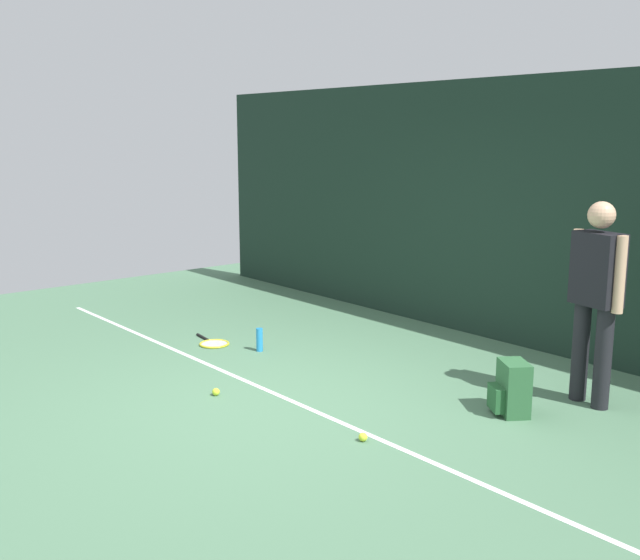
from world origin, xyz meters
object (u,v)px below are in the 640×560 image
(tennis_ball_near_player, at_px, (216,392))
(water_bottle, at_px, (259,340))
(tennis_player, at_px, (596,291))
(tennis_ball_by_fence, at_px, (363,437))
(backpack, at_px, (512,389))
(tennis_racket, at_px, (213,343))

(tennis_ball_near_player, bearing_deg, water_bottle, 128.42)
(tennis_player, xyz_separation_m, water_bottle, (-3.04, -1.21, -0.84))
(tennis_ball_near_player, xyz_separation_m, tennis_ball_by_fence, (1.54, 0.30, 0.00))
(tennis_ball_near_player, relative_size, tennis_ball_by_fence, 1.00)
(tennis_ball_by_fence, xyz_separation_m, water_bottle, (-2.39, 0.78, 0.09))
(water_bottle, bearing_deg, backpack, 10.46)
(tennis_player, relative_size, tennis_ball_by_fence, 25.76)
(tennis_racket, bearing_deg, tennis_ball_near_player, -23.73)
(tennis_ball_near_player, bearing_deg, tennis_racket, 148.69)
(tennis_player, bearing_deg, backpack, 80.89)
(tennis_player, bearing_deg, tennis_ball_near_player, 58.71)
(tennis_racket, bearing_deg, backpack, 20.31)
(backpack, relative_size, water_bottle, 1.80)
(tennis_racket, bearing_deg, tennis_ball_by_fence, -2.96)
(tennis_ball_near_player, relative_size, water_bottle, 0.27)
(tennis_player, bearing_deg, water_bottle, 34.12)
(water_bottle, bearing_deg, tennis_racket, -156.21)
(tennis_racket, height_order, tennis_ball_near_player, tennis_ball_near_player)
(tennis_player, bearing_deg, tennis_racket, 34.43)
(backpack, distance_m, tennis_ball_near_player, 2.49)
(tennis_ball_near_player, bearing_deg, backpack, 39.74)
(tennis_player, relative_size, water_bottle, 6.97)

